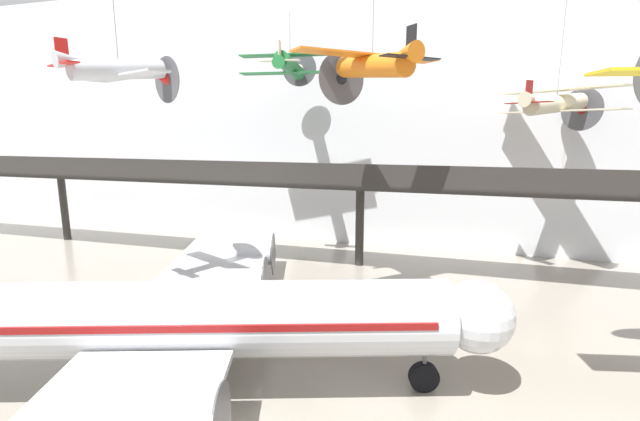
{
  "coord_description": "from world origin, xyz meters",
  "views": [
    {
      "loc": [
        6.23,
        -11.63,
        11.14
      ],
      "look_at": [
        0.04,
        10.06,
        6.8
      ],
      "focal_mm": 24.0,
      "sensor_mm": 36.0,
      "label": 1
    }
  ],
  "objects_px": {
    "suspended_plane_orange_highwing": "(372,65)",
    "suspended_plane_green_biplane": "(290,66)",
    "airliner_silver_main": "(145,321)",
    "suspended_plane_silver_racer": "(119,70)",
    "suspended_plane_cream_biplane": "(556,103)"
  },
  "relations": [
    {
      "from": "suspended_plane_orange_highwing",
      "to": "suspended_plane_green_biplane",
      "type": "xyz_separation_m",
      "value": [
        -8.37,
        9.41,
        1.51
      ]
    },
    {
      "from": "airliner_silver_main",
      "to": "suspended_plane_orange_highwing",
      "type": "xyz_separation_m",
      "value": [
        7.28,
        11.66,
        11.37
      ]
    },
    {
      "from": "airliner_silver_main",
      "to": "suspended_plane_silver_racer",
      "type": "xyz_separation_m",
      "value": [
        -3.82,
        4.25,
        10.55
      ]
    },
    {
      "from": "airliner_silver_main",
      "to": "suspended_plane_silver_racer",
      "type": "distance_m",
      "value": 12.0
    },
    {
      "from": "suspended_plane_cream_biplane",
      "to": "suspended_plane_green_biplane",
      "type": "relative_size",
      "value": 1.06
    },
    {
      "from": "suspended_plane_orange_highwing",
      "to": "suspended_plane_silver_racer",
      "type": "xyz_separation_m",
      "value": [
        -11.1,
        -7.42,
        -0.82
      ]
    },
    {
      "from": "suspended_plane_orange_highwing",
      "to": "suspended_plane_silver_racer",
      "type": "relative_size",
      "value": 1.02
    },
    {
      "from": "suspended_plane_green_biplane",
      "to": "suspended_plane_silver_racer",
      "type": "bearing_deg",
      "value": 165.43
    },
    {
      "from": "suspended_plane_orange_highwing",
      "to": "suspended_plane_silver_racer",
      "type": "bearing_deg",
      "value": 80.5
    },
    {
      "from": "suspended_plane_green_biplane",
      "to": "airliner_silver_main",
      "type": "bearing_deg",
      "value": 177.62
    },
    {
      "from": "suspended_plane_orange_highwing",
      "to": "suspended_plane_green_biplane",
      "type": "distance_m",
      "value": 12.68
    },
    {
      "from": "airliner_silver_main",
      "to": "suspended_plane_green_biplane",
      "type": "distance_m",
      "value": 24.73
    },
    {
      "from": "airliner_silver_main",
      "to": "suspended_plane_cream_biplane",
      "type": "bearing_deg",
      "value": 31.72
    },
    {
      "from": "airliner_silver_main",
      "to": "suspended_plane_green_biplane",
      "type": "xyz_separation_m",
      "value": [
        -1.09,
        21.08,
        12.88
      ]
    },
    {
      "from": "suspended_plane_orange_highwing",
      "to": "suspended_plane_cream_biplane",
      "type": "bearing_deg",
      "value": -92.08
    }
  ]
}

